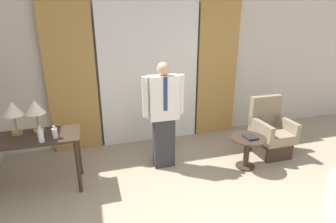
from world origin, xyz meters
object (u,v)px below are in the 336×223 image
object	(u,v)px
table_lamp_left	(13,110)
bottle_by_lamp	(41,135)
bottle_near_edge	(55,133)
book	(250,137)
side_table	(247,147)
person	(164,113)
armchair	(271,134)
desk	(28,145)
table_lamp_right	(35,109)

from	to	relation	value
table_lamp_left	bottle_by_lamp	xyz separation A→B (m)	(0.34, -0.35, -0.24)
bottle_near_edge	bottle_by_lamp	bearing A→B (deg)	-151.35
table_lamp_left	bottle_by_lamp	bearing A→B (deg)	-45.96
bottle_near_edge	book	distance (m)	2.73
side_table	person	bearing A→B (deg)	160.88
armchair	side_table	size ratio (longest dim) A/B	1.82
side_table	desk	bearing A→B (deg)	174.25
bottle_by_lamp	armchair	size ratio (longest dim) A/B	0.22
bottle_by_lamp	side_table	size ratio (longest dim) A/B	0.39
table_lamp_left	armchair	bearing A→B (deg)	-2.48
book	table_lamp_left	bearing A→B (deg)	171.64
bottle_near_edge	bottle_by_lamp	xyz separation A→B (m)	(-0.15, -0.08, 0.02)
person	book	xyz separation A→B (m)	(1.22, -0.44, -0.36)
table_lamp_right	book	distance (m)	3.02
bottle_near_edge	armchair	world-z (taller)	armchair
bottle_by_lamp	person	bearing A→B (deg)	11.05
desk	person	bearing A→B (deg)	3.49
desk	armchair	xyz separation A→B (m)	(3.67, -0.02, -0.31)
table_lamp_left	person	size ratio (longest dim) A/B	0.27
desk	person	xyz separation A→B (m)	(1.84, 0.11, 0.22)
person	armchair	size ratio (longest dim) A/B	1.68
table_lamp_left	armchair	size ratio (longest dim) A/B	0.45
book	armchair	bearing A→B (deg)	26.20
table_lamp_right	side_table	world-z (taller)	table_lamp_right
table_lamp_left	bottle_near_edge	world-z (taller)	table_lamp_left
bottle_by_lamp	book	world-z (taller)	bottle_by_lamp
desk	side_table	size ratio (longest dim) A/B	2.42
desk	bottle_near_edge	distance (m)	0.42
bottle_near_edge	side_table	distance (m)	2.74
table_lamp_right	bottle_near_edge	xyz separation A→B (m)	(0.23, -0.27, -0.26)
desk	bottle_near_edge	world-z (taller)	bottle_near_edge
book	side_table	bearing A→B (deg)	125.02
desk	table_lamp_right	size ratio (longest dim) A/B	2.97
bottle_near_edge	side_table	size ratio (longest dim) A/B	0.30
armchair	side_table	xyz separation A→B (m)	(-0.63, -0.28, -0.01)
table_lamp_right	armchair	bearing A→B (deg)	-2.66
bottle_by_lamp	person	xyz separation A→B (m)	(1.63, 0.32, 0.02)
bottle_by_lamp	armchair	bearing A→B (deg)	3.01
table_lamp_right	side_table	size ratio (longest dim) A/B	0.81
bottle_by_lamp	person	size ratio (longest dim) A/B	0.13
table_lamp_right	bottle_by_lamp	xyz separation A→B (m)	(0.08, -0.35, -0.24)
desk	side_table	distance (m)	3.08
bottle_near_edge	armchair	size ratio (longest dim) A/B	0.17
person	side_table	bearing A→B (deg)	-19.12
table_lamp_left	book	bearing A→B (deg)	-8.36
bottle_by_lamp	bottle_near_edge	bearing A→B (deg)	28.65
armchair	bottle_by_lamp	bearing A→B (deg)	-176.99
table_lamp_right	bottle_by_lamp	world-z (taller)	table_lamp_right
table_lamp_left	book	xyz separation A→B (m)	(3.19, -0.47, -0.58)
table_lamp_left	side_table	bearing A→B (deg)	-8.04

